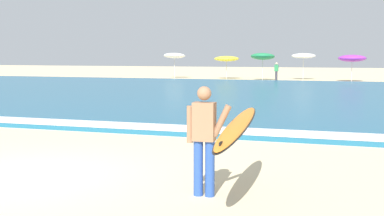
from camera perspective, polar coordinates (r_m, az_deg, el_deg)
ground_plane at (r=9.58m, az=-18.82°, el=-7.48°), size 160.00×160.00×0.00m
sea at (r=27.06m, az=5.77°, el=1.64°), size 120.00×28.00×0.14m
surf_foam at (r=14.29m, az=-5.51°, el=-2.13°), size 120.00×1.22×0.01m
surfer_with_board at (r=7.56m, az=3.46°, el=-2.71°), size 1.01×3.00×1.73m
beach_umbrella_0 at (r=46.49m, az=-2.05°, el=6.10°), size 2.01×2.04×2.44m
beach_umbrella_1 at (r=45.07m, az=4.03°, el=5.73°), size 2.25×2.26×2.11m
beach_umbrella_2 at (r=42.79m, az=8.21°, el=5.95°), size 2.06×2.10×2.43m
beach_umbrella_3 at (r=44.37m, az=12.82°, el=5.93°), size 2.07×2.09×2.39m
beach_umbrella_4 at (r=42.27m, az=18.10°, el=5.51°), size 2.24×2.24×2.22m
beachgoer_near_row_left at (r=41.73m, az=9.77°, el=4.24°), size 0.32×0.20×1.58m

